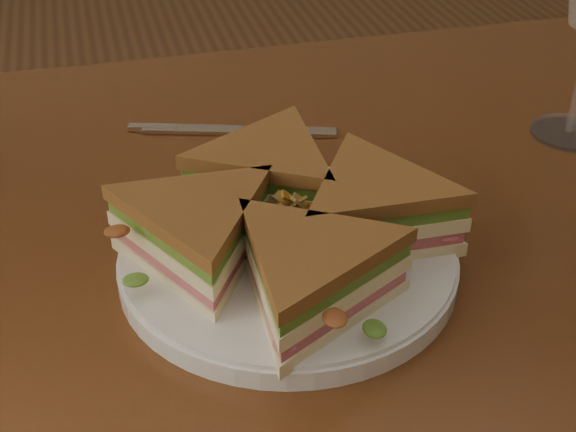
{
  "coord_description": "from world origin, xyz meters",
  "views": [
    {
      "loc": [
        -0.1,
        -0.54,
        1.14
      ],
      "look_at": [
        0.03,
        -0.05,
        0.8
      ],
      "focal_mm": 50.0,
      "sensor_mm": 36.0,
      "label": 1
    }
  ],
  "objects": [
    {
      "name": "table",
      "position": [
        0.0,
        0.0,
        0.65
      ],
      "size": [
        1.2,
        0.8,
        0.75
      ],
      "color": "#3D1E0D",
      "rests_on": "ground"
    },
    {
      "name": "plate",
      "position": [
        0.03,
        -0.05,
        0.76
      ],
      "size": [
        0.27,
        0.27,
        0.02
      ],
      "primitive_type": "cylinder",
      "color": "white",
      "rests_on": "table"
    },
    {
      "name": "sandwich_wedges",
      "position": [
        0.03,
        -0.05,
        0.8
      ],
      "size": [
        0.29,
        0.29,
        0.06
      ],
      "color": "#FFF1BC",
      "rests_on": "plate"
    },
    {
      "name": "crisps_mound",
      "position": [
        0.03,
        -0.05,
        0.79
      ],
      "size": [
        0.09,
        0.09,
        0.05
      ],
      "primitive_type": null,
      "color": "#B06616",
      "rests_on": "plate"
    },
    {
      "name": "spoon",
      "position": [
        -0.0,
        0.06,
        0.75
      ],
      "size": [
        0.18,
        0.04,
        0.01
      ],
      "rotation": [
        0.0,
        0.0,
        -0.12
      ],
      "color": "silver",
      "rests_on": "table"
    },
    {
      "name": "knife",
      "position": [
        0.02,
        0.19,
        0.75
      ],
      "size": [
        0.21,
        0.08,
        0.0
      ],
      "rotation": [
        0.0,
        0.0,
        -0.31
      ],
      "color": "silver",
      "rests_on": "table"
    }
  ]
}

